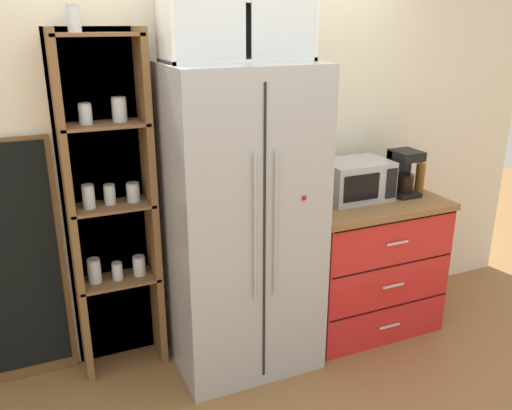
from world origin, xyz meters
The scene contains 12 objects.
ground_plane centered at (0.00, 0.00, 0.00)m, with size 10.69×10.69×0.00m, color olive.
wall_back_cream centered at (0.00, 0.40, 1.27)m, with size 4.99×0.10×2.55m, color silver.
refrigerator centered at (0.00, 0.01, 0.93)m, with size 0.85×0.70×1.86m.
pantry_shelf_column centered at (-0.71, 0.29, 1.06)m, with size 0.53×0.27×2.15m.
counter_cabinet centered at (0.93, 0.03, 0.47)m, with size 0.97×0.66×0.94m.
microwave centered at (0.85, 0.08, 1.07)m, with size 0.44×0.33×0.26m.
coffee_maker centered at (1.20, 0.04, 1.09)m, with size 0.17×0.20×0.31m.
mug_navy centered at (0.94, -0.01, 0.98)m, with size 0.11×0.07×0.09m.
mug_charcoal centered at (0.54, 0.10, 0.98)m, with size 0.11×0.08×0.09m.
bottle_amber centered at (1.35, 0.03, 1.06)m, with size 0.06×0.06×0.28m.
upper_cabinet centered at (0.00, 0.06, 2.16)m, with size 0.81×0.32×0.61m.
chalkboard_menu centered at (-1.30, 0.33, 0.74)m, with size 0.60×0.04×1.48m.
Camera 1 is at (-1.11, -2.75, 2.07)m, focal length 37.44 mm.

